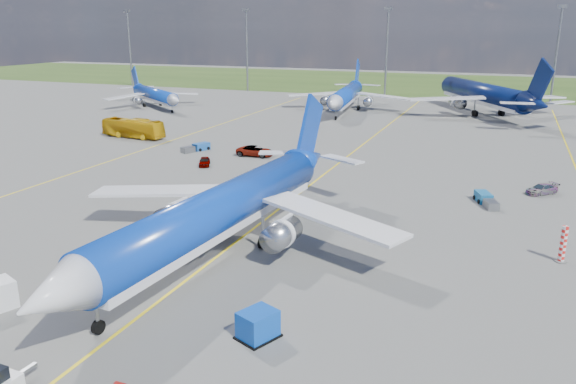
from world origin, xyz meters
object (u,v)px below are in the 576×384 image
(bg_jet_n, at_px, (481,114))
(main_airliner, at_px, (221,254))
(service_car_a, at_px, (204,161))
(baggage_tug_c, at_px, (197,148))
(bg_jet_nw, at_px, (156,107))
(apron_bus, at_px, (133,128))
(warning_post, at_px, (563,244))
(bg_jet_nnw, at_px, (346,111))
(uld_container, at_px, (258,325))
(service_car_b, at_px, (255,151))
(baggage_tug_w, at_px, (486,200))
(service_car_c, at_px, (542,189))

(bg_jet_n, relative_size, main_airliner, 1.13)
(service_car_a, bearing_deg, baggage_tug_c, 100.46)
(bg_jet_nw, bearing_deg, apron_bus, -115.04)
(baggage_tug_c, bearing_deg, service_car_a, -31.38)
(warning_post, height_order, service_car_a, warning_post)
(bg_jet_nnw, bearing_deg, uld_container, -84.10)
(main_airliner, distance_m, service_car_b, 36.18)
(uld_container, distance_m, service_car_b, 49.21)
(bg_jet_nw, xyz_separation_m, bg_jet_nnw, (42.56, 10.25, 0.00))
(baggage_tug_w, height_order, baggage_tug_c, baggage_tug_c)
(main_airliner, height_order, baggage_tug_w, main_airliner)
(service_car_b, xyz_separation_m, baggage_tug_c, (-9.64, -0.03, -0.25))
(bg_jet_nnw, bearing_deg, service_car_b, -96.73)
(bg_jet_n, bearing_deg, baggage_tug_c, 25.96)
(main_airliner, relative_size, baggage_tug_c, 8.62)
(bg_jet_nw, bearing_deg, bg_jet_nnw, -40.17)
(uld_container, bearing_deg, warning_post, 70.76)
(warning_post, xyz_separation_m, baggage_tug_w, (-6.35, 13.71, -1.02))
(bg_jet_n, xyz_separation_m, baggage_tug_w, (4.15, -66.22, 0.48))
(warning_post, xyz_separation_m, bg_jet_n, (-10.50, 79.93, -1.50))
(bg_jet_nw, height_order, service_car_c, bg_jet_nw)
(service_car_a, relative_size, baggage_tug_c, 0.71)
(main_airliner, xyz_separation_m, baggage_tug_c, (-22.16, 33.91, 0.50))
(bg_jet_nnw, relative_size, uld_container, 17.79)
(bg_jet_n, height_order, main_airliner, bg_jet_n)
(bg_jet_nw, bearing_deg, baggage_tug_c, -102.53)
(service_car_c, relative_size, baggage_tug_c, 0.81)
(uld_container, distance_m, service_car_c, 42.60)
(service_car_a, bearing_deg, bg_jet_nw, 104.32)
(main_airliner, distance_m, apron_bus, 54.14)
(service_car_b, bearing_deg, baggage_tug_w, -113.48)
(service_car_b, bearing_deg, bg_jet_n, -30.55)
(bg_jet_nw, height_order, bg_jet_n, bg_jet_n)
(uld_container, relative_size, service_car_a, 0.63)
(baggage_tug_w, bearing_deg, main_airliner, -153.08)
(baggage_tug_c, bearing_deg, service_car_c, 15.31)
(service_car_c, height_order, baggage_tug_w, service_car_c)
(warning_post, bearing_deg, bg_jet_nnw, 117.68)
(bg_jet_nw, bearing_deg, main_airliner, -106.12)
(main_airliner, distance_m, service_car_c, 37.94)
(bg_jet_nnw, bearing_deg, apron_bus, -126.97)
(main_airliner, relative_size, uld_container, 19.31)
(bg_jet_nnw, bearing_deg, warning_post, -69.02)
(bg_jet_n, bearing_deg, uld_container, 56.38)
(baggage_tug_c, bearing_deg, main_airliner, -34.80)
(apron_bus, bearing_deg, service_car_b, -96.62)
(bg_jet_nnw, distance_m, bg_jet_n, 28.73)
(bg_jet_nw, distance_m, uld_container, 103.73)
(baggage_tug_w, relative_size, baggage_tug_c, 0.97)
(baggage_tug_w, bearing_deg, warning_post, -86.71)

